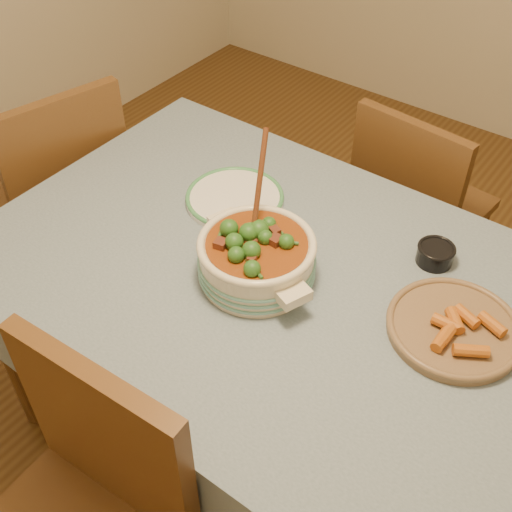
# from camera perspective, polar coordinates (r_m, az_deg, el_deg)

# --- Properties ---
(floor) EXTENTS (4.50, 4.50, 0.00)m
(floor) POSITION_cam_1_polar(r_m,az_deg,el_deg) (2.25, 2.19, -15.88)
(floor) COLOR #4F3116
(floor) RESTS_ON ground
(dining_table) EXTENTS (1.68, 1.08, 0.76)m
(dining_table) POSITION_cam_1_polar(r_m,az_deg,el_deg) (1.71, 2.77, -4.36)
(dining_table) COLOR brown
(dining_table) RESTS_ON floor
(stew_casserole) EXTENTS (0.38, 0.37, 0.35)m
(stew_casserole) POSITION_cam_1_polar(r_m,az_deg,el_deg) (1.60, 0.06, 0.07)
(stew_casserole) COLOR #EEE2C7
(stew_casserole) RESTS_ON dining_table
(white_plate) EXTENTS (0.35, 0.35, 0.03)m
(white_plate) POSITION_cam_1_polar(r_m,az_deg,el_deg) (1.88, -1.90, 5.19)
(white_plate) COLOR white
(white_plate) RESTS_ON dining_table
(condiment_bowl) EXTENTS (0.12, 0.12, 0.05)m
(condiment_bowl) POSITION_cam_1_polar(r_m,az_deg,el_deg) (1.74, 15.67, 0.24)
(condiment_bowl) COLOR black
(condiment_bowl) RESTS_ON dining_table
(fried_plate) EXTENTS (0.40, 0.40, 0.05)m
(fried_plate) POSITION_cam_1_polar(r_m,az_deg,el_deg) (1.58, 17.21, -5.99)
(fried_plate) COLOR olive
(fried_plate) RESTS_ON dining_table
(chair_far) EXTENTS (0.45, 0.45, 0.88)m
(chair_far) POSITION_cam_1_polar(r_m,az_deg,el_deg) (2.36, 13.85, 4.57)
(chair_far) COLOR brown
(chair_far) RESTS_ON floor
(chair_left) EXTENTS (0.53, 0.53, 0.94)m
(chair_left) POSITION_cam_1_polar(r_m,az_deg,el_deg) (2.41, -16.81, 5.81)
(chair_left) COLOR brown
(chair_left) RESTS_ON floor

